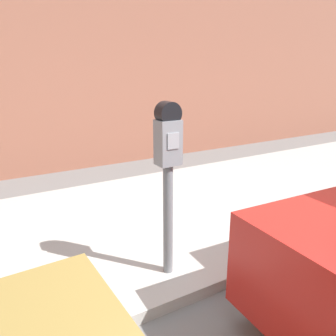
% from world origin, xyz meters
% --- Properties ---
extents(sidewalk, '(24.00, 2.80, 0.10)m').
position_xyz_m(sidewalk, '(0.00, 2.20, 0.05)').
color(sidewalk, '#ADAAA3').
rests_on(sidewalk, ground_plane).
extents(parking_meter, '(0.17, 0.15, 1.41)m').
position_xyz_m(parking_meter, '(-0.48, 1.14, 1.04)').
color(parking_meter, slate).
rests_on(parking_meter, sidewalk).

